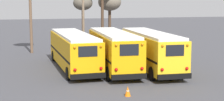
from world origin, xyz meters
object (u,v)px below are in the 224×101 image
object	(u,v)px
bare_tree_1	(83,4)
school_bus_1	(113,49)
utility_pole	(83,12)
traffic_cone	(128,91)
bare_tree_3	(110,3)
school_bus_0	(73,49)
school_bus_2	(150,49)

from	to	relation	value
bare_tree_1	school_bus_1	bearing A→B (deg)	-92.59
utility_pole	traffic_cone	distance (m)	17.89
school_bus_1	bare_tree_3	size ratio (longest dim) A/B	1.52
bare_tree_3	school_bus_0	bearing A→B (deg)	-113.18
traffic_cone	utility_pole	bearing A→B (deg)	88.41
utility_pole	traffic_cone	xyz separation A→B (m)	(-0.48, -17.41, -4.10)
school_bus_1	bare_tree_3	distance (m)	20.21
school_bus_1	bare_tree_1	xyz separation A→B (m)	(0.84, 18.50, 3.43)
school_bus_2	utility_pole	size ratio (longest dim) A/B	1.24
school_bus_0	utility_pole	size ratio (longest dim) A/B	1.30
utility_pole	bare_tree_3	world-z (taller)	utility_pole
bare_tree_1	bare_tree_3	distance (m)	3.93
school_bus_0	bare_tree_1	bearing A→B (deg)	77.37
school_bus_0	bare_tree_1	world-z (taller)	bare_tree_1
school_bus_0	bare_tree_3	world-z (taller)	bare_tree_3
school_bus_0	traffic_cone	size ratio (longest dim) A/B	18.55
school_bus_0	traffic_cone	world-z (taller)	school_bus_0
school_bus_2	bare_tree_1	xyz separation A→B (m)	(-2.15, 18.96, 3.46)
school_bus_0	traffic_cone	bearing A→B (deg)	-78.42
school_bus_0	bare_tree_3	distance (m)	19.79
school_bus_1	bare_tree_1	distance (m)	18.83
bare_tree_1	school_bus_2	bearing A→B (deg)	-83.54
school_bus_1	utility_pole	xyz separation A→B (m)	(-0.65, 9.85, 2.69)
utility_pole	bare_tree_3	size ratio (longest dim) A/B	1.28
bare_tree_3	school_bus_2	bearing A→B (deg)	-94.88
bare_tree_3	utility_pole	bearing A→B (deg)	-119.31
school_bus_1	bare_tree_1	world-z (taller)	bare_tree_1
school_bus_2	bare_tree_3	xyz separation A→B (m)	(1.69, 19.80, 3.62)
school_bus_0	school_bus_1	distance (m)	3.32
school_bus_0	traffic_cone	distance (m)	9.30
school_bus_1	traffic_cone	xyz separation A→B (m)	(-1.13, -7.56, -1.40)
school_bus_2	bare_tree_3	distance (m)	20.20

